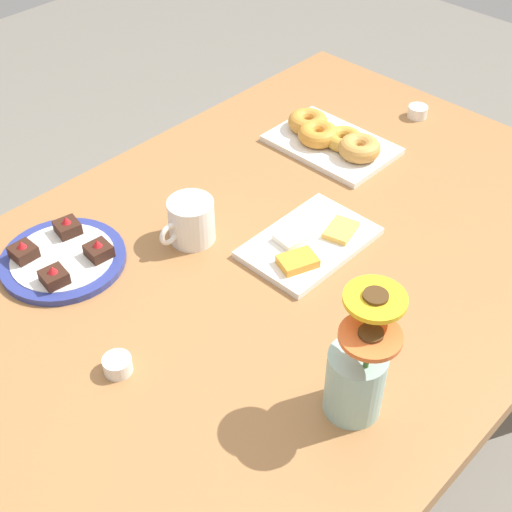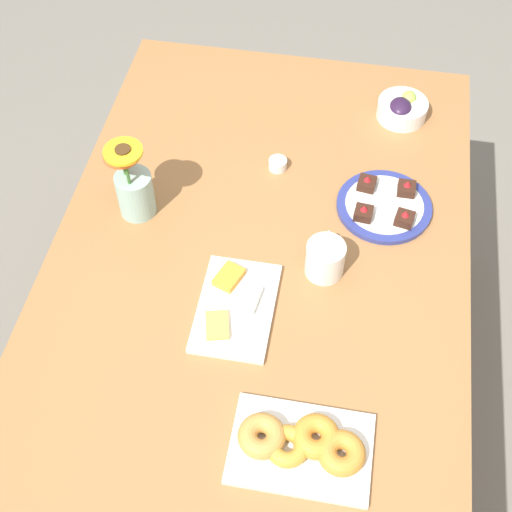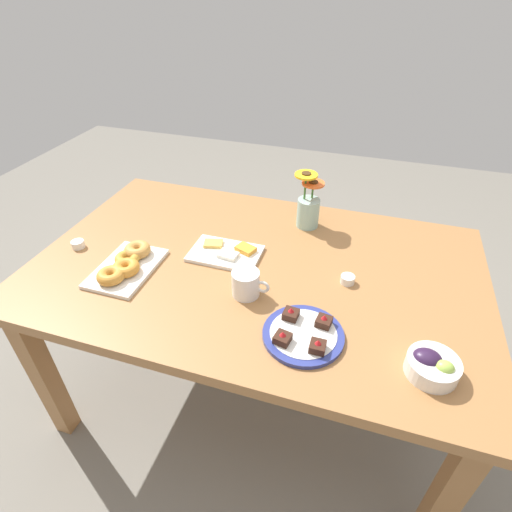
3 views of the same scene
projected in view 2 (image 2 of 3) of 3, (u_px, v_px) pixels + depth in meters
ground_plane at (256, 403)px, 2.27m from camera, size 6.00×6.00×0.00m
dining_table at (256, 287)px, 1.75m from camera, size 1.60×1.00×0.74m
coffee_mug at (325, 258)px, 1.64m from camera, size 0.13×0.09×0.09m
grape_bowl at (402, 108)px, 1.97m from camera, size 0.14×0.14×0.07m
cheese_platter at (235, 306)px, 1.60m from camera, size 0.26×0.17×0.03m
croissant_platter at (301, 445)px, 1.39m from camera, size 0.19×0.28×0.05m
jam_cup_honey at (277, 164)px, 1.86m from camera, size 0.05×0.05×0.03m
dessert_plate at (384, 205)px, 1.78m from camera, size 0.24×0.24×0.05m
flower_vase at (134, 189)px, 1.72m from camera, size 0.12×0.11×0.23m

